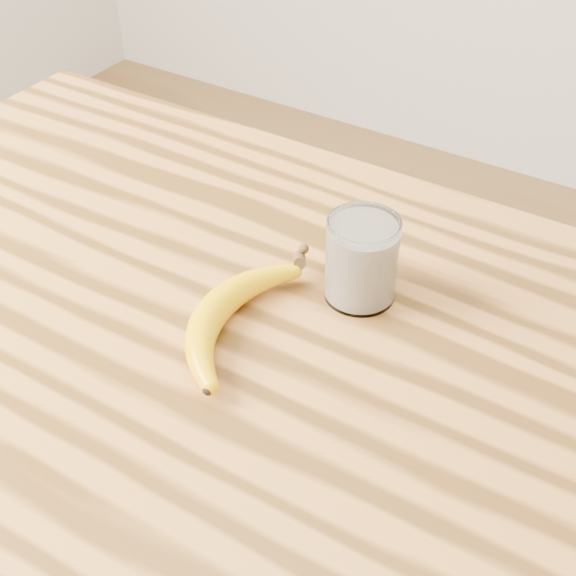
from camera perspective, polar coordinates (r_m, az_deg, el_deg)
The scene contains 3 objects.
table at distance 0.97m, azimuth -5.36°, elevation -8.33°, with size 1.20×0.80×0.90m.
smoothie_glass at distance 0.89m, azimuth 5.26°, elevation 1.98°, with size 0.08×0.08×0.10m.
banana at distance 0.87m, azimuth -5.37°, elevation -1.62°, with size 0.11×0.30×0.04m, color #E9AF00, non-canonical shape.
Camera 1 is at (0.42, -0.50, 1.49)m, focal length 50.00 mm.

